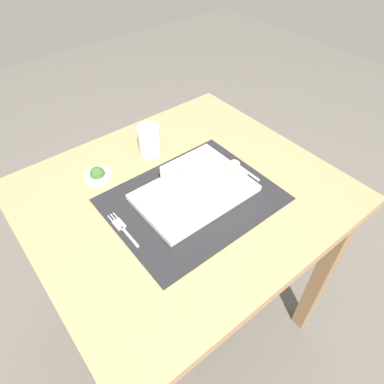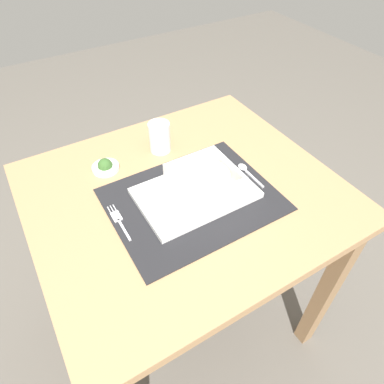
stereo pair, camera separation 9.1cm
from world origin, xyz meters
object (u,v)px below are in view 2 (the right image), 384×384
at_px(butter_knife, 245,180).
at_px(porridge_bowl, 205,181).
at_px(bread_knife, 236,182).
at_px(fork, 118,219).
at_px(drinking_glass, 160,139).
at_px(dining_table, 185,219).
at_px(spoon, 245,169).
at_px(condiment_saucer, 105,167).

bearing_deg(butter_knife, porridge_bowl, 172.90).
xyz_separation_m(butter_knife, bread_knife, (-0.03, 0.00, 0.00)).
height_order(fork, drinking_glass, drinking_glass).
distance_m(butter_knife, bread_knife, 0.03).
height_order(dining_table, spoon, spoon).
distance_m(fork, spoon, 0.39).
xyz_separation_m(spoon, drinking_glass, (-0.17, 0.22, 0.03)).
bearing_deg(bread_knife, fork, 178.23).
bearing_deg(condiment_saucer, drinking_glass, 0.71).
distance_m(fork, bread_knife, 0.34).
height_order(dining_table, bread_knife, bread_knife).
distance_m(dining_table, condiment_saucer, 0.28).
bearing_deg(butter_knife, dining_table, 163.38).
xyz_separation_m(butter_knife, condiment_saucer, (-0.32, 0.25, 0.00)).
xyz_separation_m(drinking_glass, condiment_saucer, (-0.18, -0.00, -0.03)).
relative_size(dining_table, bread_knife, 6.43).
height_order(drinking_glass, condiment_saucer, drinking_glass).
bearing_deg(drinking_glass, condiment_saucer, -179.29).
relative_size(fork, butter_knife, 1.02).
bearing_deg(bread_knife, drinking_glass, 119.26).
distance_m(fork, condiment_saucer, 0.21).
bearing_deg(porridge_bowl, spoon, 5.13).
relative_size(dining_table, condiment_saucer, 10.57).
xyz_separation_m(dining_table, spoon, (0.19, -0.02, 0.13)).
distance_m(fork, drinking_glass, 0.31).
bearing_deg(drinking_glass, butter_knife, -61.42).
xyz_separation_m(spoon, bread_knife, (-0.05, -0.03, -0.00)).
xyz_separation_m(fork, spoon, (0.39, -0.01, 0.00)).
relative_size(spoon, drinking_glass, 1.19).
height_order(bread_knife, drinking_glass, drinking_glass).
bearing_deg(porridge_bowl, butter_knife, -9.49).
relative_size(spoon, bread_knife, 0.87).
bearing_deg(fork, bread_knife, -5.44).
height_order(porridge_bowl, drinking_glass, drinking_glass).
bearing_deg(spoon, butter_knife, -132.14).
height_order(porridge_bowl, fork, porridge_bowl).
xyz_separation_m(dining_table, butter_knife, (0.17, -0.06, 0.13)).
height_order(dining_table, porridge_bowl, porridge_bowl).
height_order(butter_knife, drinking_glass, drinking_glass).
bearing_deg(spoon, bread_knife, -154.16).
bearing_deg(condiment_saucer, bread_knife, -40.04).
distance_m(spoon, butter_knife, 0.04).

